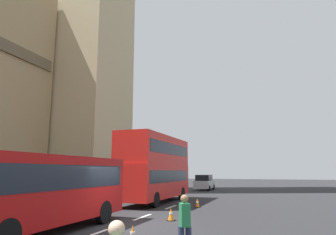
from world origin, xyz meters
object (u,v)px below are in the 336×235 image
Objects in this scene: traffic_cone_west at (133,235)px; pedestrian_by_kerb at (185,224)px; traffic_cone_east at (197,203)px; traffic_cone_middle at (171,215)px; sedan_lead at (205,183)px; double_decker_bus at (156,166)px.

traffic_cone_west is 2.55m from pedestrian_by_kerb.
traffic_cone_west is at bearing 59.23° from pedestrian_by_kerb.
traffic_cone_middle is at bearing -179.39° from traffic_cone_east.
traffic_cone_west is 1.00× the size of traffic_cone_middle.
pedestrian_by_kerb reaches higher than traffic_cone_east.
traffic_cone_east is 0.34× the size of pedestrian_by_kerb.
traffic_cone_west is (-28.41, -3.71, -0.63)m from sedan_lead.
traffic_cone_middle is 0.34× the size of pedestrian_by_kerb.
sedan_lead reaches higher than traffic_cone_west.
double_decker_bus reaches higher than traffic_cone_east.
traffic_cone_middle is at bearing 3.29° from traffic_cone_west.
traffic_cone_middle is (-23.61, -3.44, -0.63)m from sedan_lead.
traffic_cone_west is at bearing -178.16° from traffic_cone_east.
double_decker_bus is 16.40× the size of traffic_cone_middle.
double_decker_bus reaches higher than pedestrian_by_kerb.
pedestrian_by_kerb is (-13.70, -6.12, -1.80)m from double_decker_bus.
traffic_cone_middle is (-7.65, -3.72, -2.43)m from double_decker_bus.
pedestrian_by_kerb reaches higher than traffic_cone_middle.
double_decker_bus is 8.84m from traffic_cone_middle.
double_decker_bus is 15.12m from pedestrian_by_kerb.
sedan_lead reaches higher than traffic_cone_middle.
traffic_cone_west is 1.00× the size of traffic_cone_east.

